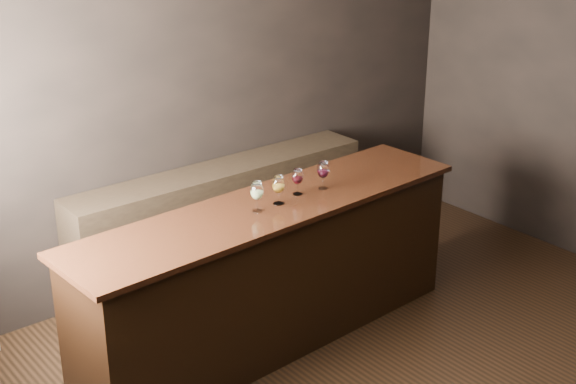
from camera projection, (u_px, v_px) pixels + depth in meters
ground at (413, 380)px, 5.32m from camera, size 5.00×5.00×0.00m
room_shell at (389, 121)px, 4.59m from camera, size 5.02×4.52×2.81m
bar_counter at (271, 276)px, 5.59m from camera, size 2.94×0.77×1.02m
bar_top at (271, 207)px, 5.39m from camera, size 3.04×0.85×0.04m
back_bar_shelf at (223, 222)px, 6.54m from camera, size 2.62×0.40×0.94m
glass_white at (257, 192)px, 5.22m from camera, size 0.09×0.09×0.21m
glass_amber at (278, 185)px, 5.34m from camera, size 0.08×0.08×0.20m
glass_red_a at (298, 177)px, 5.50m from camera, size 0.08×0.08×0.19m
glass_red_b at (323, 171)px, 5.59m from camera, size 0.09×0.09×0.20m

